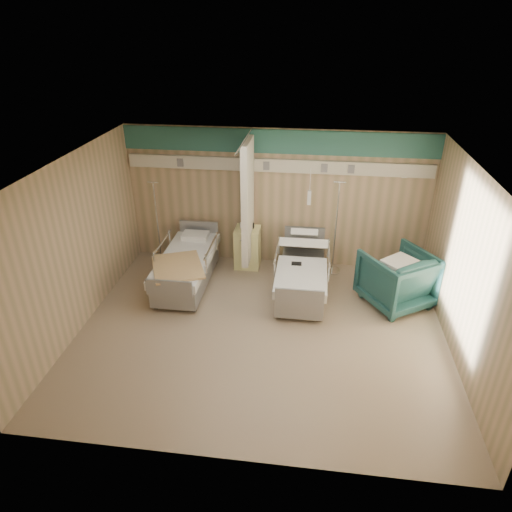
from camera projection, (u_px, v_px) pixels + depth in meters
The scene contains 13 objects.
ground at pixel (261, 331), 7.58m from camera, with size 6.00×5.00×0.00m, color #856F5B.
room_walls at pixel (262, 222), 6.93m from camera, with size 6.04×5.04×2.82m.
bed_right at pixel (301, 278), 8.50m from camera, with size 1.00×2.16×0.63m, color silver, non-canonical shape.
bed_left at pixel (187, 270), 8.76m from camera, with size 1.00×2.16×0.63m, color silver, non-canonical shape.
bedside_cabinet at pixel (248, 247), 9.37m from camera, with size 0.50×0.48×0.85m, color #F4F098.
visitor_armchair at pixel (397, 279), 8.10m from camera, with size 1.08×1.11×1.01m, color #1C4646.
waffle_blanket at pixel (403, 253), 7.81m from camera, with size 0.56×0.49×0.06m, color white.
iv_stand_right at pixel (333, 254), 9.18m from camera, with size 0.34×0.34×1.92m.
iv_stand_left at pixel (160, 249), 9.43m from camera, with size 0.32×0.32×1.82m.
call_remote at pixel (297, 264), 8.29m from camera, with size 0.18×0.08×0.04m, color black.
tan_blanket at pixel (178, 267), 8.20m from camera, with size 0.85×1.07×0.04m, color tan.
toiletry_bag at pixel (248, 226), 9.16m from camera, with size 0.21×0.14×0.12m, color black.
white_cup at pixel (242, 225), 9.18m from camera, with size 0.08×0.08×0.12m, color white.
Camera 1 is at (0.71, -6.07, 4.66)m, focal length 32.00 mm.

